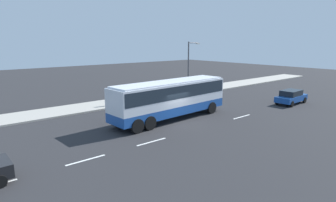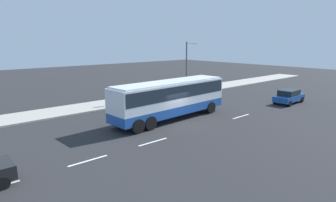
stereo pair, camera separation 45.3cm
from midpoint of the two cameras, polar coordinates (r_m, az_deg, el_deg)
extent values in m
plane|color=#28282B|center=(24.11, 1.18, -4.27)|extent=(120.00, 120.00, 0.00)
cube|color=#A8A399|center=(31.90, -10.85, -0.33)|extent=(80.00, 4.00, 0.15)
cube|color=white|center=(17.31, -16.49, -11.43)|extent=(2.40, 0.16, 0.01)
cube|color=white|center=(19.55, -3.70, -8.21)|extent=(2.40, 0.16, 0.01)
cube|color=white|center=(26.70, 14.00, -3.02)|extent=(2.40, 0.16, 0.01)
cube|color=#1E4C9E|center=(24.87, 0.02, -1.54)|extent=(11.66, 3.09, 0.77)
cube|color=silver|center=(24.59, 0.02, 1.51)|extent=(11.66, 3.09, 1.93)
cube|color=#1E2833|center=(24.54, 0.02, 2.16)|extent=(11.43, 3.11, 1.06)
cube|color=#1E2833|center=(28.79, 8.26, 3.11)|extent=(0.24, 2.31, 1.54)
cube|color=silver|center=(24.43, 0.02, 3.87)|extent=(11.19, 2.92, 0.12)
cylinder|color=black|center=(28.71, 4.35, -0.54)|extent=(1.11, 0.36, 1.10)
cylinder|color=black|center=(27.21, 8.13, -1.32)|extent=(1.11, 0.36, 1.10)
cylinder|color=black|center=(23.76, -7.88, -3.26)|extent=(1.11, 0.36, 1.10)
cylinder|color=black|center=(21.92, -4.15, -4.47)|extent=(1.11, 0.36, 1.10)
cylinder|color=black|center=(23.10, -10.29, -3.78)|extent=(1.11, 0.36, 1.10)
cylinder|color=black|center=(21.21, -6.65, -5.08)|extent=(1.11, 0.36, 1.10)
cylinder|color=black|center=(15.68, -31.04, -13.98)|extent=(0.64, 0.20, 0.64)
cube|color=#194799|center=(33.94, 22.80, 0.62)|extent=(4.43, 1.86, 0.60)
cube|color=black|center=(33.74, 22.80, 1.60)|extent=(2.46, 1.65, 0.60)
cylinder|color=black|center=(35.70, 22.60, 0.66)|extent=(0.65, 0.22, 0.64)
cylinder|color=black|center=(35.09, 25.01, 0.27)|extent=(0.65, 0.22, 0.64)
cylinder|color=black|center=(32.96, 20.37, -0.04)|extent=(0.65, 0.22, 0.64)
cylinder|color=black|center=(32.29, 22.93, -0.48)|extent=(0.65, 0.22, 0.64)
cylinder|color=brown|center=(30.24, -11.49, -0.05)|extent=(0.14, 0.14, 0.86)
cylinder|color=brown|center=(30.18, -11.77, -0.08)|extent=(0.14, 0.14, 0.86)
cylinder|color=#338C4C|center=(30.07, -11.69, 1.33)|extent=(0.32, 0.32, 0.64)
sphere|color=#9E7051|center=(29.99, -11.72, 2.16)|extent=(0.23, 0.23, 0.23)
cylinder|color=brown|center=(31.92, -7.18, 0.62)|extent=(0.14, 0.14, 0.75)
cylinder|color=brown|center=(31.85, -6.92, 0.60)|extent=(0.14, 0.14, 0.75)
cylinder|color=beige|center=(31.76, -7.08, 1.77)|extent=(0.32, 0.32, 0.56)
sphere|color=brown|center=(31.70, -7.10, 2.44)|extent=(0.20, 0.20, 0.20)
cylinder|color=#47474C|center=(36.04, 3.35, 6.63)|extent=(0.16, 0.16, 6.54)
cylinder|color=#47474C|center=(36.46, 4.35, 11.58)|extent=(1.64, 0.10, 0.10)
cube|color=silver|center=(37.05, 5.26, 11.42)|extent=(0.50, 0.24, 0.16)
camera|label=1|loc=(0.23, 89.46, 0.11)|focal=30.31mm
camera|label=2|loc=(0.23, -90.54, -0.11)|focal=30.31mm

